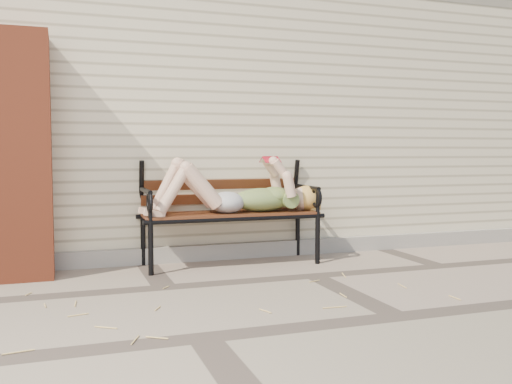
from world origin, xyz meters
name	(u,v)px	position (x,y,z in m)	size (l,w,h in m)	color
ground	(314,276)	(0.00, 0.00, 0.00)	(80.00, 80.00, 0.00)	gray
house_wall	(219,116)	(0.00, 3.00, 1.50)	(8.00, 4.00, 3.00)	beige
foundation_strip	(273,248)	(0.00, 0.97, 0.07)	(8.00, 0.10, 0.15)	gray
brick_pillar	(19,156)	(-2.30, 0.75, 1.00)	(0.50, 0.50, 2.00)	#913920
garden_bench	(227,195)	(-0.52, 0.81, 0.63)	(1.74, 0.69, 1.13)	black
reading_woman	(233,192)	(-0.50, 0.67, 0.67)	(1.64, 0.37, 0.52)	#0A334A
straw_scatter	(236,289)	(-0.76, -0.26, 0.01)	(2.84, 1.60, 0.01)	#DDBA6C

